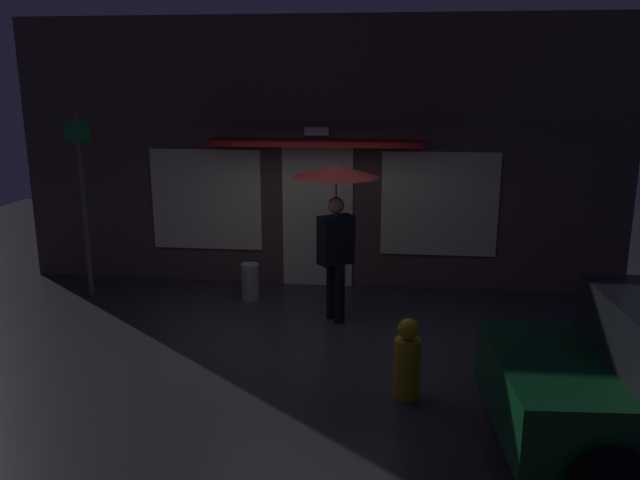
{
  "coord_description": "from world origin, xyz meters",
  "views": [
    {
      "loc": [
        1.13,
        -7.6,
        3.18
      ],
      "look_at": [
        0.21,
        0.63,
        1.12
      ],
      "focal_mm": 35.98,
      "sensor_mm": 36.0,
      "label": 1
    }
  ],
  "objects_px": {
    "street_sign_post": "(83,196)",
    "sidewalk_bollard": "(250,282)",
    "person_with_umbrella": "(336,204)",
    "fire_hydrant": "(407,361)"
  },
  "relations": [
    {
      "from": "street_sign_post",
      "to": "sidewalk_bollard",
      "type": "height_order",
      "value": "street_sign_post"
    },
    {
      "from": "person_with_umbrella",
      "to": "street_sign_post",
      "type": "distance_m",
      "value": 3.87
    },
    {
      "from": "fire_hydrant",
      "to": "sidewalk_bollard",
      "type": "bearing_deg",
      "value": 128.81
    },
    {
      "from": "street_sign_post",
      "to": "sidewalk_bollard",
      "type": "xyz_separation_m",
      "value": [
        2.47,
        0.05,
        -1.26
      ]
    },
    {
      "from": "person_with_umbrella",
      "to": "fire_hydrant",
      "type": "distance_m",
      "value": 2.6
    },
    {
      "from": "person_with_umbrella",
      "to": "street_sign_post",
      "type": "bearing_deg",
      "value": 134.42
    },
    {
      "from": "person_with_umbrella",
      "to": "street_sign_post",
      "type": "relative_size",
      "value": 0.78
    },
    {
      "from": "fire_hydrant",
      "to": "street_sign_post",
      "type": "bearing_deg",
      "value": 149.69
    },
    {
      "from": "street_sign_post",
      "to": "fire_hydrant",
      "type": "relative_size",
      "value": 3.19
    },
    {
      "from": "sidewalk_bollard",
      "to": "fire_hydrant",
      "type": "bearing_deg",
      "value": -51.19
    }
  ]
}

